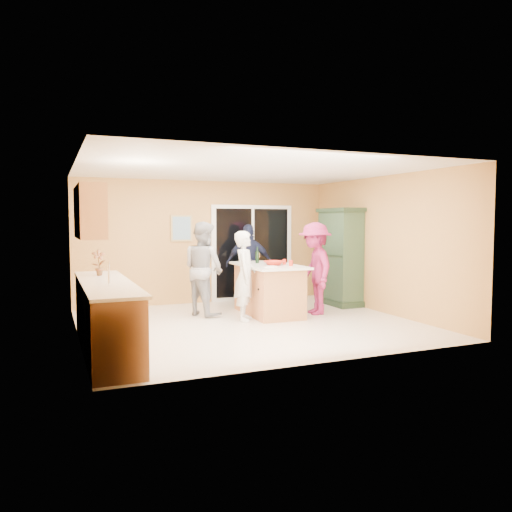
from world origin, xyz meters
name	(u,v)px	position (x,y,z in m)	size (l,w,h in m)	color
floor	(250,324)	(0.00, 0.00, 0.00)	(5.50, 5.50, 0.00)	#EEE5CE
ceiling	(250,170)	(0.00, 0.00, 2.60)	(5.50, 5.00, 0.10)	silver
wall_back	(206,242)	(0.00, 2.50, 1.30)	(5.50, 0.10, 2.60)	#ECB661
wall_front	(327,258)	(0.00, -2.50, 1.30)	(5.50, 0.10, 2.60)	#ECB661
wall_left	(77,252)	(-2.75, 0.00, 1.30)	(0.10, 5.00, 2.60)	#ECB661
wall_right	(385,245)	(2.75, 0.00, 1.30)	(0.10, 5.00, 2.60)	#ECB661
left_cabinet_run	(107,319)	(-2.45, -1.05, 0.46)	(0.65, 3.05, 1.24)	#CC7F4F
upper_cabinets	(89,212)	(-2.58, -0.20, 1.88)	(0.35, 1.60, 0.75)	#CC7F4F
sliding_door	(252,253)	(1.05, 2.46, 1.05)	(1.90, 0.07, 2.10)	white
framed_picture	(181,228)	(-0.55, 2.48, 1.60)	(0.46, 0.04, 0.56)	tan
kitchen_island	(268,291)	(0.65, 0.70, 0.44)	(1.03, 1.82, 0.94)	#CC7F4F
green_hutch	(340,258)	(2.49, 1.13, 0.98)	(0.58, 1.10, 2.01)	#1F321F
woman_white	(245,276)	(0.04, 0.34, 0.79)	(0.57, 0.38, 1.57)	white
woman_grey	(203,269)	(-0.49, 1.10, 0.87)	(0.84, 0.66, 1.74)	gray
woman_navy	(249,264)	(0.78, 1.98, 0.84)	(0.99, 0.41, 1.68)	#191F38
woman_magenta	(315,268)	(1.48, 0.40, 0.86)	(1.11, 0.64, 1.72)	#92204A
serving_bowl	(274,263)	(0.67, 0.50, 0.98)	(0.33, 0.33, 0.08)	red
tulip_vase	(99,262)	(-2.45, -0.08, 1.14)	(0.21, 0.14, 0.39)	red
tumbler_near	(291,263)	(0.89, 0.24, 0.99)	(0.07, 0.07, 0.10)	red
tumbler_far	(284,262)	(0.91, 0.56, 0.99)	(0.07, 0.07, 0.10)	red
wine_bottle	(257,257)	(0.57, 1.03, 1.06)	(0.07, 0.07, 0.31)	black
white_plate	(271,267)	(0.48, 0.19, 0.95)	(0.23, 0.23, 0.02)	white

